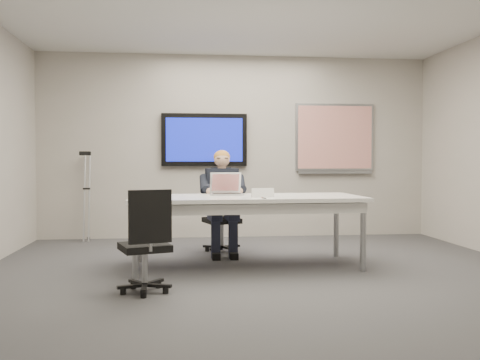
{
  "coord_description": "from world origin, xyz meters",
  "views": [
    {
      "loc": [
        -0.86,
        -5.22,
        1.17
      ],
      "look_at": [
        -0.19,
        0.79,
        0.96
      ],
      "focal_mm": 40.0,
      "sensor_mm": 36.0,
      "label": 1
    }
  ],
  "objects": [
    {
      "name": "floor",
      "position": [
        0.0,
        0.0,
        0.0
      ],
      "size": [
        6.0,
        6.0,
        0.02
      ],
      "primitive_type": "cube",
      "color": "#3C3C3F",
      "rests_on": "ground"
    },
    {
      "name": "wall_back",
      "position": [
        0.0,
        3.0,
        1.4
      ],
      "size": [
        6.0,
        0.02,
        2.8
      ],
      "primitive_type": "cube",
      "color": "#A49E94",
      "rests_on": "ground"
    },
    {
      "name": "wall_front",
      "position": [
        0.0,
        -3.0,
        1.4
      ],
      "size": [
        6.0,
        0.02,
        2.8
      ],
      "primitive_type": "cube",
      "color": "#A49E94",
      "rests_on": "ground"
    },
    {
      "name": "conference_table",
      "position": [
        -0.14,
        0.65,
        0.7
      ],
      "size": [
        2.58,
        1.14,
        0.79
      ],
      "rotation": [
        0.0,
        0.0,
        0.03
      ],
      "color": "white",
      "rests_on": "ground"
    },
    {
      "name": "tv_display",
      "position": [
        -0.5,
        2.95,
        1.5
      ],
      "size": [
        1.3,
        0.09,
        0.8
      ],
      "color": "black",
      "rests_on": "wall_back"
    },
    {
      "name": "whiteboard",
      "position": [
        1.55,
        2.97,
        1.53
      ],
      "size": [
        1.25,
        0.08,
        1.1
      ],
      "color": "gray",
      "rests_on": "wall_back"
    },
    {
      "name": "office_chair_far",
      "position": [
        -0.35,
        1.67,
        0.29
      ],
      "size": [
        0.56,
        0.56,
        0.94
      ],
      "rotation": [
        0.0,
        0.0,
        0.29
      ],
      "color": "black",
      "rests_on": "ground"
    },
    {
      "name": "office_chair_near",
      "position": [
        -1.17,
        -0.46,
        0.29
      ],
      "size": [
        0.56,
        0.56,
        0.93
      ],
      "rotation": [
        0.0,
        0.0,
        3.46
      ],
      "color": "black",
      "rests_on": "ground"
    },
    {
      "name": "seated_person",
      "position": [
        -0.34,
        1.43,
        0.53
      ],
      "size": [
        0.42,
        0.73,
        1.32
      ],
      "rotation": [
        0.0,
        0.0,
        0.09
      ],
      "color": "#202335",
      "rests_on": "office_chair_far"
    },
    {
      "name": "crutch",
      "position": [
        -2.23,
        2.81,
        0.67
      ],
      "size": [
        0.26,
        0.53,
        1.38
      ],
      "primitive_type": null,
      "rotation": [
        -0.16,
        0.0,
        -0.17
      ],
      "color": "#B1B4BA",
      "rests_on": "ground"
    },
    {
      "name": "laptop",
      "position": [
        -0.34,
        0.89,
        0.85
      ],
      "size": [
        0.38,
        0.36,
        0.26
      ],
      "rotation": [
        0.0,
        0.0,
        0.06
      ],
      "color": "#B7B7BA",
      "rests_on": "conference_table"
    },
    {
      "name": "name_tent",
      "position": [
        0.02,
        0.47,
        0.83
      ],
      "size": [
        0.25,
        0.09,
        0.1
      ],
      "primitive_type": null,
      "rotation": [
        0.0,
        0.0,
        0.08
      ],
      "color": "white",
      "rests_on": "conference_table"
    },
    {
      "name": "pen",
      "position": [
        -0.0,
        0.24,
        0.79
      ],
      "size": [
        0.03,
        0.13,
        0.01
      ],
      "primitive_type": "cylinder",
      "rotation": [
        0.0,
        1.57,
        1.76
      ],
      "color": "black",
      "rests_on": "conference_table"
    }
  ]
}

